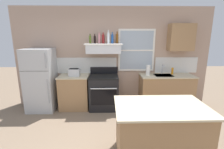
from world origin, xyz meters
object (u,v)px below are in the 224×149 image
at_px(bottle_red_label_wine, 103,39).
at_px(kitchen_island, 159,132).
at_px(refrigerator, 41,80).
at_px(stove_range, 104,92).
at_px(bottle_clear_tall, 108,38).
at_px(paper_towel_roll, 148,70).
at_px(dish_soap_bottle, 172,71).
at_px(bottle_amber_wine, 117,38).
at_px(toaster, 74,72).
at_px(bottle_rose_pink, 99,39).
at_px(bottle_blue_liqueur, 112,39).
at_px(bottle_olive_oil_square, 90,39).
at_px(bottle_balsamic_dark, 95,39).

bearing_deg(bottle_red_label_wine, kitchen_island, -65.34).
xyz_separation_m(refrigerator, stove_range, (1.65, 0.02, -0.35)).
distance_m(bottle_clear_tall, paper_towel_roll, 1.35).
height_order(stove_range, kitchen_island, stove_range).
relative_size(bottle_red_label_wine, dish_soap_bottle, 1.56).
height_order(bottle_red_label_wine, bottle_amber_wine, bottle_amber_wine).
xyz_separation_m(stove_range, paper_towel_roll, (1.18, 0.04, 0.58)).
bearing_deg(toaster, bottle_red_label_wine, 6.09).
bearing_deg(stove_range, refrigerator, -179.20).
distance_m(dish_soap_bottle, kitchen_island, 2.34).
distance_m(toaster, bottle_red_label_wine, 1.15).
height_order(stove_range, bottle_red_label_wine, bottle_red_label_wine).
distance_m(toaster, kitchen_island, 2.62).
xyz_separation_m(bottle_rose_pink, dish_soap_bottle, (1.99, -0.01, -0.87)).
distance_m(bottle_rose_pink, bottle_blue_liqueur, 0.34).
relative_size(stove_range, bottle_rose_pink, 3.78).
distance_m(bottle_rose_pink, bottle_amber_wine, 0.46).
relative_size(bottle_red_label_wine, kitchen_island, 0.20).
bearing_deg(bottle_blue_liqueur, bottle_olive_oil_square, 178.68).
height_order(bottle_rose_pink, bottle_clear_tall, bottle_clear_tall).
xyz_separation_m(bottle_clear_tall, bottle_amber_wine, (0.23, 0.08, -0.01)).
relative_size(toaster, bottle_red_label_wine, 1.06).
relative_size(dish_soap_bottle, kitchen_island, 0.13).
relative_size(bottle_clear_tall, paper_towel_roll, 1.25).
bearing_deg(bottle_rose_pink, kitchen_island, -63.63).
bearing_deg(bottle_olive_oil_square, bottle_balsamic_dark, 19.51).
height_order(toaster, bottle_blue_liqueur, bottle_blue_liqueur).
bearing_deg(toaster, stove_range, -0.43).
bearing_deg(stove_range, toaster, 179.57).
bearing_deg(bottle_amber_wine, bottle_blue_liqueur, -161.03).
bearing_deg(bottle_clear_tall, bottle_balsamic_dark, 164.79).
bearing_deg(bottle_blue_liqueur, bottle_rose_pink, 172.63).
distance_m(bottle_clear_tall, dish_soap_bottle, 1.97).
relative_size(bottle_olive_oil_square, bottle_balsamic_dark, 1.01).
bearing_deg(bottle_blue_liqueur, paper_towel_roll, -3.86).
distance_m(bottle_olive_oil_square, bottle_rose_pink, 0.24).
bearing_deg(refrigerator, paper_towel_roll, 1.22).
bearing_deg(bottle_balsamic_dark, bottle_blue_liqueur, -6.82).
distance_m(bottle_olive_oil_square, bottle_blue_liqueur, 0.57).
bearing_deg(bottle_blue_liqueur, dish_soap_bottle, 1.23).
relative_size(bottle_amber_wine, kitchen_island, 0.22).
distance_m(bottle_red_label_wine, kitchen_island, 2.62).
relative_size(bottle_amber_wine, paper_towel_roll, 1.13).
bearing_deg(stove_range, bottle_olive_oil_square, 161.48).
bearing_deg(paper_towel_roll, kitchen_island, -97.75).
bearing_deg(refrigerator, bottle_amber_wine, 4.79).
relative_size(toaster, bottle_blue_liqueur, 1.04).
xyz_separation_m(bottle_rose_pink, bottle_clear_tall, (0.24, -0.09, 0.02)).
height_order(refrigerator, toaster, refrigerator).
bearing_deg(bottle_blue_liqueur, toaster, -174.53).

